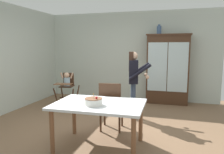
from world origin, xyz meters
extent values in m
plane|color=brown|center=(0.00, 0.00, 0.00)|extent=(6.24, 6.24, 0.00)
cube|color=beige|center=(0.00, 2.63, 1.35)|extent=(5.32, 0.06, 2.70)
cube|color=#422819|center=(1.17, 2.37, 0.98)|extent=(1.17, 0.42, 1.96)
cube|color=#422819|center=(1.17, 2.37, 1.98)|extent=(1.23, 0.48, 0.04)
cube|color=silver|center=(0.89, 2.15, 1.08)|extent=(0.53, 0.01, 1.37)
cube|color=silver|center=(1.45, 2.15, 1.08)|extent=(0.53, 0.01, 1.37)
cube|color=#422819|center=(1.17, 2.37, 1.08)|extent=(1.09, 0.36, 0.02)
cylinder|color=#3D567F|center=(0.90, 2.37, 2.11)|extent=(0.13, 0.13, 0.22)
cylinder|color=#3D567F|center=(0.90, 2.37, 2.24)|extent=(0.07, 0.07, 0.05)
cylinder|color=#422819|center=(-1.63, 0.95, 0.28)|extent=(0.12, 0.15, 0.56)
cylinder|color=#422819|center=(-1.19, 1.01, 0.28)|extent=(0.15, 0.12, 0.56)
cylinder|color=#422819|center=(-1.70, 1.38, 0.28)|extent=(0.15, 0.12, 0.56)
cylinder|color=#422819|center=(-1.26, 1.45, 0.28)|extent=(0.12, 0.15, 0.56)
cube|color=#422819|center=(-1.45, 1.20, 0.25)|extent=(0.42, 0.10, 0.02)
cube|color=#422819|center=(-1.45, 1.20, 0.57)|extent=(0.39, 0.39, 0.02)
cube|color=#422819|center=(-1.47, 1.35, 0.76)|extent=(0.31, 0.08, 0.34)
cube|color=brown|center=(-1.40, 0.93, 0.68)|extent=(0.47, 0.30, 0.02)
cylinder|color=#9EBCD1|center=(-1.45, 1.22, 0.70)|extent=(0.17, 0.17, 0.22)
sphere|color=tan|center=(-1.45, 1.22, 0.87)|extent=(0.15, 0.15, 0.15)
cylinder|color=tan|center=(-1.59, 1.20, 0.86)|extent=(0.10, 0.06, 0.17)
cylinder|color=tan|center=(-1.31, 1.24, 0.86)|extent=(0.10, 0.06, 0.17)
cylinder|color=#33425B|center=(0.48, 0.71, 0.41)|extent=(0.11, 0.11, 0.82)
cylinder|color=#33425B|center=(0.45, 0.87, 0.41)|extent=(0.11, 0.11, 0.82)
cube|color=black|center=(0.47, 0.79, 1.08)|extent=(0.27, 0.39, 0.52)
cube|color=white|center=(0.57, 0.81, 1.08)|extent=(0.02, 0.06, 0.49)
sphere|color=tan|center=(0.47, 0.79, 1.43)|extent=(0.19, 0.19, 0.19)
cube|color=#382319|center=(0.41, 0.78, 1.31)|extent=(0.14, 0.22, 0.44)
cylinder|color=black|center=(0.65, 0.62, 1.10)|extent=(0.49, 0.17, 0.37)
sphere|color=tan|center=(0.80, 0.66, 0.99)|extent=(0.08, 0.08, 0.08)
cylinder|color=black|center=(0.56, 1.02, 1.10)|extent=(0.49, 0.17, 0.37)
sphere|color=tan|center=(0.72, 1.05, 0.99)|extent=(0.08, 0.08, 0.08)
cube|color=silver|center=(0.21, -0.82, 0.72)|extent=(1.46, 1.02, 0.04)
cylinder|color=brown|center=(-0.41, -1.23, 0.35)|extent=(0.07, 0.07, 0.70)
cylinder|color=brown|center=(0.85, -1.20, 0.35)|extent=(0.07, 0.07, 0.70)
cylinder|color=brown|center=(-0.43, -0.44, 0.35)|extent=(0.07, 0.07, 0.70)
cylinder|color=brown|center=(0.83, -0.40, 0.35)|extent=(0.07, 0.07, 0.70)
cylinder|color=white|center=(0.17, -0.95, 0.79)|extent=(0.28, 0.28, 0.10)
cylinder|color=brown|center=(0.17, -0.95, 0.84)|extent=(0.27, 0.27, 0.01)
cylinder|color=#F2E5CC|center=(0.17, -0.95, 0.88)|extent=(0.01, 0.01, 0.06)
cone|color=yellow|center=(0.17, -0.95, 0.92)|extent=(0.02, 0.02, 0.02)
sphere|color=red|center=(0.23, -0.98, 0.87)|extent=(0.04, 0.04, 0.04)
cylinder|color=#422819|center=(0.35, 0.19, 0.23)|extent=(0.04, 0.04, 0.45)
cylinder|color=#422819|center=(-0.02, 0.16, 0.23)|extent=(0.04, 0.04, 0.45)
cylinder|color=#422819|center=(0.39, -0.17, 0.23)|extent=(0.04, 0.04, 0.45)
cylinder|color=#422819|center=(0.02, -0.21, 0.23)|extent=(0.04, 0.04, 0.45)
cube|color=brown|center=(0.19, -0.01, 0.47)|extent=(0.48, 0.48, 0.03)
cube|color=#422819|center=(0.21, -0.21, 0.72)|extent=(0.42, 0.08, 0.48)
cylinder|color=#422819|center=(0.40, -0.19, 0.72)|extent=(0.03, 0.03, 0.48)
cylinder|color=#422819|center=(0.02, -0.23, 0.72)|extent=(0.03, 0.03, 0.48)
camera|label=1|loc=(1.35, -3.96, 1.63)|focal=34.26mm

